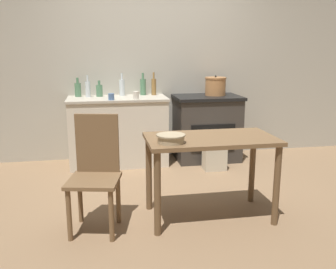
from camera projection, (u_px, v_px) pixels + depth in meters
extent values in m
plane|color=#896B4C|center=(175.00, 196.00, 3.82)|extent=(14.00, 14.00, 0.00)
cube|color=#B2AD9E|center=(152.00, 64.00, 5.06)|extent=(8.00, 0.07, 2.55)
cube|color=beige|center=(118.00, 132.00, 4.84)|extent=(1.22, 0.60, 0.84)
cube|color=#B6AD9C|center=(117.00, 99.00, 4.74)|extent=(1.25, 0.63, 0.03)
cube|color=#38332D|center=(207.00, 129.00, 5.05)|extent=(0.83, 0.60, 0.83)
cube|color=black|center=(207.00, 97.00, 4.95)|extent=(0.87, 0.64, 0.04)
cube|color=black|center=(213.00, 138.00, 4.77)|extent=(0.58, 0.01, 0.35)
cube|color=brown|center=(211.00, 139.00, 3.22)|extent=(1.11, 0.61, 0.03)
cylinder|color=brown|center=(157.00, 194.00, 2.96)|extent=(0.06, 0.06, 0.70)
cylinder|color=brown|center=(277.00, 186.00, 3.14)|extent=(0.06, 0.06, 0.70)
cylinder|color=brown|center=(149.00, 173.00, 3.46)|extent=(0.06, 0.06, 0.70)
cylinder|color=brown|center=(252.00, 167.00, 3.64)|extent=(0.06, 0.06, 0.70)
cube|color=brown|center=(94.00, 181.00, 3.01)|extent=(0.48, 0.48, 0.03)
cube|color=brown|center=(97.00, 143.00, 3.13)|extent=(0.36, 0.11, 0.50)
cylinder|color=brown|center=(69.00, 215.00, 2.90)|extent=(0.04, 0.04, 0.43)
cylinder|color=brown|center=(111.00, 216.00, 2.89)|extent=(0.04, 0.04, 0.43)
cylinder|color=brown|center=(80.00, 199.00, 3.22)|extent=(0.04, 0.04, 0.43)
cylinder|color=brown|center=(118.00, 199.00, 3.21)|extent=(0.04, 0.04, 0.43)
cube|color=beige|center=(215.00, 154.00, 4.63)|extent=(0.27, 0.19, 0.40)
cylinder|color=#B77A47|center=(215.00, 87.00, 4.98)|extent=(0.27, 0.27, 0.22)
cylinder|color=#B77A47|center=(216.00, 78.00, 4.95)|extent=(0.28, 0.28, 0.02)
sphere|color=black|center=(216.00, 76.00, 4.95)|extent=(0.02, 0.02, 0.02)
cylinder|color=tan|center=(171.00, 139.00, 3.00)|extent=(0.21, 0.21, 0.07)
cylinder|color=tan|center=(171.00, 135.00, 2.99)|extent=(0.23, 0.23, 0.01)
cylinder|color=silver|center=(122.00, 88.00, 4.89)|extent=(0.07, 0.07, 0.21)
cylinder|color=silver|center=(122.00, 76.00, 4.86)|extent=(0.03, 0.03, 0.08)
cylinder|color=olive|center=(154.00, 87.00, 4.96)|extent=(0.06, 0.06, 0.22)
cylinder|color=olive|center=(154.00, 76.00, 4.93)|extent=(0.02, 0.02, 0.08)
cylinder|color=silver|center=(88.00, 89.00, 4.74)|extent=(0.06, 0.06, 0.20)
cylinder|color=silver|center=(87.00, 78.00, 4.71)|extent=(0.02, 0.02, 0.08)
cylinder|color=#517F5B|center=(143.00, 87.00, 4.96)|extent=(0.08, 0.08, 0.21)
cylinder|color=#517F5B|center=(143.00, 76.00, 4.93)|extent=(0.03, 0.03, 0.08)
cylinder|color=#517F5B|center=(78.00, 90.00, 4.79)|extent=(0.08, 0.08, 0.18)
cylinder|color=#517F5B|center=(77.00, 80.00, 4.77)|extent=(0.03, 0.03, 0.07)
cylinder|color=#517F5B|center=(99.00, 91.00, 4.81)|extent=(0.08, 0.08, 0.15)
cylinder|color=#517F5B|center=(99.00, 83.00, 4.79)|extent=(0.03, 0.03, 0.06)
cylinder|color=silver|center=(136.00, 95.00, 4.54)|extent=(0.07, 0.07, 0.10)
cylinder|color=#4C6B99|center=(111.00, 97.00, 4.49)|extent=(0.07, 0.07, 0.08)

